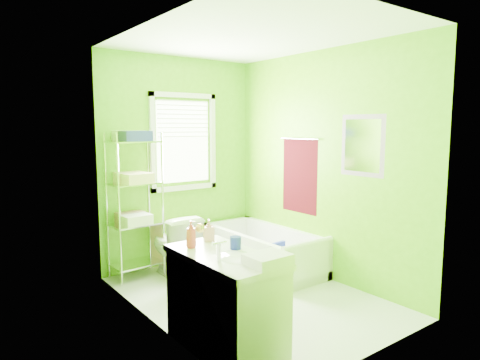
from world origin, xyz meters
TOP-DOWN VIEW (x-y plane):
  - ground at (0.00, 0.00)m, footprint 2.90×2.90m
  - room_envelope at (0.00, 0.00)m, footprint 2.14×2.94m
  - window at (0.05, 1.42)m, footprint 0.92×0.05m
  - door at (-1.04, -1.00)m, footprint 0.09×0.80m
  - right_wall_decor at (1.04, -0.02)m, footprint 0.04×1.48m
  - bathtub at (0.68, 0.57)m, footprint 0.74×1.58m
  - toilet at (-0.34, 1.01)m, footprint 0.44×0.74m
  - vanity at (-0.80, -0.71)m, footprint 0.53×1.03m
  - wire_shelf_unit at (-0.69, 1.27)m, footprint 0.59×0.47m

SIDE VIEW (x-z plane):
  - ground at x=0.00m, z-range 0.00..0.00m
  - bathtub at x=0.68m, z-range -0.09..0.42m
  - toilet at x=-0.34m, z-range 0.00..0.74m
  - vanity at x=-0.80m, z-range -0.08..0.91m
  - door at x=-1.04m, z-range 0.00..2.00m
  - wire_shelf_unit at x=-0.69m, z-range 0.19..1.89m
  - right_wall_decor at x=1.04m, z-range 0.74..1.91m
  - room_envelope at x=0.00m, z-range 0.24..2.86m
  - window at x=0.05m, z-range 1.00..2.22m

